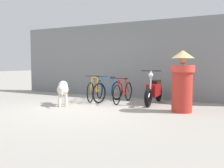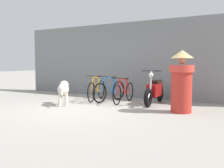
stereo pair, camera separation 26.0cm
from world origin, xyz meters
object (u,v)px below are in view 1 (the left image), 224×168
bicycle_2 (123,92)px  stray_dog (63,89)px  person_in_robes (182,80)px  bicycle_0 (95,90)px  bicycle_1 (109,91)px  motorcycle (154,91)px

bicycle_2 → stray_dog: (-1.35, -1.32, 0.14)m
person_in_robes → bicycle_0: bearing=0.5°
bicycle_0 → bicycle_1: 0.50m
bicycle_0 → stray_dog: size_ratio=1.67×
stray_dog → bicycle_1: bearing=-69.1°
bicycle_1 → bicycle_2: size_ratio=0.96×
bicycle_0 → person_in_robes: person_in_robes is taller
bicycle_2 → stray_dog: bicycle_2 is taller
bicycle_1 → stray_dog: (-0.82, -1.32, 0.13)m
bicycle_0 → stray_dog: bicycle_0 is taller
bicycle_2 → person_in_robes: bearing=65.1°
bicycle_1 → stray_dog: 1.56m
stray_dog → motorcycle: bearing=-94.3°
bicycle_1 → bicycle_2: bearing=98.0°
bicycle_2 → person_in_robes: (2.04, -0.71, 0.48)m
stray_dog → person_in_robes: 3.46m
person_in_robes → stray_dog: bearing=23.5°
bicycle_0 → stray_dog: 1.35m
motorcycle → person_in_robes: bearing=45.1°
motorcycle → stray_dog: motorcycle is taller
motorcycle → bicycle_0: bearing=-89.4°
bicycle_1 → bicycle_2: 0.53m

